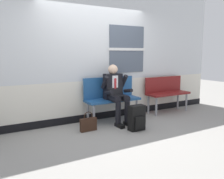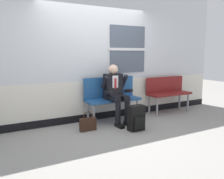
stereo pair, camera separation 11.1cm
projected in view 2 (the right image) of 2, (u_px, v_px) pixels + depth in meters
ground_plane at (109, 127)px, 4.91m from camera, size 18.00×18.00×0.00m
station_wall at (95, 52)px, 5.27m from camera, size 6.94×0.17×3.09m
bench_with_person at (111, 95)px, 5.31m from camera, size 1.24×0.42×0.97m
bench_empty at (168, 91)px, 6.09m from camera, size 1.18×0.42×0.90m
person_seated at (116, 92)px, 5.12m from camera, size 0.57×0.70×1.26m
backpack at (136, 118)px, 4.65m from camera, size 0.32×0.21×0.50m
handbag at (88, 124)px, 4.64m from camera, size 0.33×0.09×0.39m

